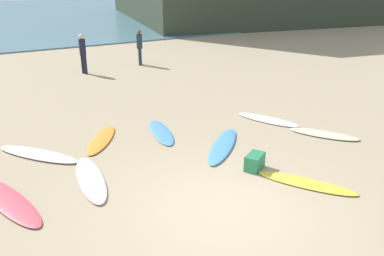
{
  "coord_description": "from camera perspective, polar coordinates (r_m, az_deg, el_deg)",
  "views": [
    {
      "loc": [
        -3.76,
        -5.64,
        4.41
      ],
      "look_at": [
        1.12,
        3.38,
        0.3
      ],
      "focal_mm": 37.53,
      "sensor_mm": 36.0,
      "label": 1
    }
  ],
  "objects": [
    {
      "name": "beachgoer_far",
      "position": [
        19.8,
        -7.47,
        11.53
      ],
      "size": [
        0.38,
        0.38,
        1.68
      ],
      "rotation": [
        0.0,
        0.0,
        4.25
      ],
      "color": "#1E3342",
      "rests_on": "ground_plane"
    },
    {
      "name": "surfboard_2",
      "position": [
        12.64,
        10.7,
        1.18
      ],
      "size": [
        1.39,
        2.08,
        0.07
      ],
      "primitive_type": "ellipsoid",
      "rotation": [
        0.0,
        0.0,
        3.59
      ],
      "color": "white",
      "rests_on": "ground_plane"
    },
    {
      "name": "surfboard_7",
      "position": [
        10.84,
        -21.05,
        -3.49
      ],
      "size": [
        1.98,
        2.24,
        0.09
      ],
      "primitive_type": "ellipsoid",
      "rotation": [
        0.0,
        0.0,
        0.69
      ],
      "color": "silver",
      "rests_on": "ground_plane"
    },
    {
      "name": "beach_cooler",
      "position": [
        9.53,
        8.89,
        -4.76
      ],
      "size": [
        0.63,
        0.56,
        0.37
      ],
      "primitive_type": "cube",
      "rotation": [
        0.0,
        0.0,
        3.7
      ],
      "color": "#287F51",
      "rests_on": "ground_plane"
    },
    {
      "name": "surfboard_3",
      "position": [
        9.19,
        15.9,
        -7.54
      ],
      "size": [
        1.62,
        2.07,
        0.06
      ],
      "primitive_type": "ellipsoid",
      "rotation": [
        0.0,
        0.0,
        3.74
      ],
      "color": "yellow",
      "rests_on": "ground_plane"
    },
    {
      "name": "surfboard_8",
      "position": [
        11.51,
        -4.42,
        -0.59
      ],
      "size": [
        0.9,
        2.06,
        0.06
      ],
      "primitive_type": "ellipsoid",
      "rotation": [
        0.0,
        0.0,
        2.95
      ],
      "color": "#5598D5",
      "rests_on": "ground_plane"
    },
    {
      "name": "surfboard_6",
      "position": [
        9.27,
        -14.2,
        -7.03
      ],
      "size": [
        0.77,
        2.32,
        0.08
      ],
      "primitive_type": "ellipsoid",
      "rotation": [
        0.0,
        0.0,
        -0.1
      ],
      "color": "white",
      "rests_on": "ground_plane"
    },
    {
      "name": "surfboard_1",
      "position": [
        11.26,
        -12.78,
        -1.62
      ],
      "size": [
        1.54,
        2.0,
        0.06
      ],
      "primitive_type": "ellipsoid",
      "rotation": [
        0.0,
        0.0,
        -0.57
      ],
      "color": "orange",
      "rests_on": "ground_plane"
    },
    {
      "name": "surfboard_5",
      "position": [
        9.0,
        -24.57,
        -9.45
      ],
      "size": [
        1.32,
        2.62,
        0.07
      ],
      "primitive_type": "ellipsoid",
      "rotation": [
        0.0,
        0.0,
        3.45
      ],
      "color": "#E14D5D",
      "rests_on": "ground_plane"
    },
    {
      "name": "ground_plane",
      "position": [
        8.08,
        4.52,
        -11.28
      ],
      "size": [
        120.0,
        120.0,
        0.0
      ],
      "primitive_type": "plane",
      "color": "tan"
    },
    {
      "name": "surfboard_4",
      "position": [
        11.92,
        18.22,
        -0.82
      ],
      "size": [
        1.56,
        1.87,
        0.08
      ],
      "primitive_type": "ellipsoid",
      "rotation": [
        0.0,
        0.0,
        0.62
      ],
      "color": "#F0E6BD",
      "rests_on": "ground_plane"
    },
    {
      "name": "ocean_water",
      "position": [
        44.59,
        -24.21,
        14.37
      ],
      "size": [
        120.0,
        40.0,
        0.08
      ],
      "primitive_type": "cube",
      "color": "slate",
      "rests_on": "ground_plane"
    },
    {
      "name": "surfboard_0",
      "position": [
        10.63,
        4.38,
        -2.51
      ],
      "size": [
        2.09,
        2.1,
        0.07
      ],
      "primitive_type": "ellipsoid",
      "rotation": [
        0.0,
        0.0,
        2.36
      ],
      "color": "#529BE3",
      "rests_on": "ground_plane"
    },
    {
      "name": "beachgoer_near",
      "position": [
        18.54,
        -15.25,
        10.42
      ],
      "size": [
        0.35,
        0.35,
        1.75
      ],
      "rotation": [
        0.0,
        0.0,
        1.87
      ],
      "color": "#191E33",
      "rests_on": "ground_plane"
    }
  ]
}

